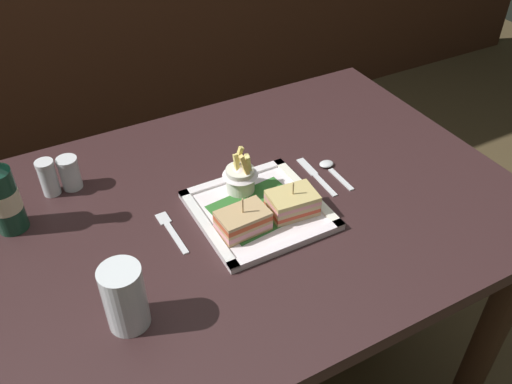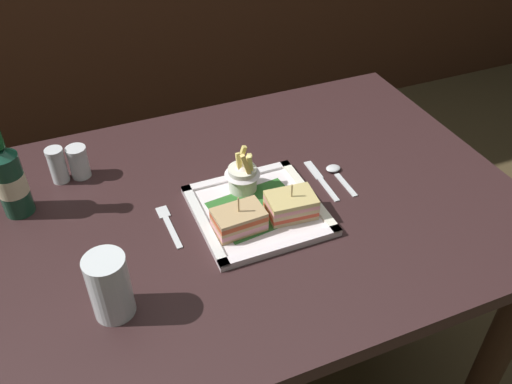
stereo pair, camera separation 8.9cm
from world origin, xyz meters
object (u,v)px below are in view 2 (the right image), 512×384
at_px(dining_table, 254,242).
at_px(fries_cup, 243,174).
at_px(knife, 320,179).
at_px(pepper_shaker, 79,164).
at_px(square_plate, 258,211).
at_px(fork, 169,224).
at_px(beer_bottle, 9,177).
at_px(water_glass, 111,290).
at_px(sandwich_half_right, 291,205).
at_px(salt_shaker, 58,167).
at_px(spoon, 336,172).
at_px(sandwich_half_left, 239,220).

height_order(dining_table, fries_cup, fries_cup).
distance_m(knife, pepper_shaker, 0.55).
xyz_separation_m(square_plate, fork, (-0.19, 0.04, -0.00)).
bearing_deg(beer_bottle, fries_cup, -15.20).
distance_m(water_glass, fork, 0.24).
distance_m(sandwich_half_right, fries_cup, 0.13).
xyz_separation_m(dining_table, fries_cup, (-0.01, 0.03, 0.18)).
relative_size(dining_table, salt_shaker, 13.59).
xyz_separation_m(fries_cup, fork, (-0.18, -0.04, -0.05)).
relative_size(dining_table, beer_bottle, 4.83).
relative_size(dining_table, spoon, 9.71).
relative_size(sandwich_half_right, spoon, 0.88).
relative_size(square_plate, beer_bottle, 1.09).
bearing_deg(salt_shaker, water_glass, -84.37).
distance_m(sandwich_half_left, beer_bottle, 0.48).
bearing_deg(sandwich_half_right, fries_cup, 118.37).
relative_size(fork, salt_shaker, 1.60).
bearing_deg(fork, square_plate, -11.58).
bearing_deg(fries_cup, salt_shaker, 151.26).
distance_m(fries_cup, salt_shaker, 0.42).
height_order(sandwich_half_left, fries_cup, fries_cup).
relative_size(sandwich_half_left, fork, 0.76).
distance_m(water_glass, salt_shaker, 0.42).
bearing_deg(spoon, pepper_shaker, 158.02).
bearing_deg(knife, fork, -177.62).
distance_m(dining_table, salt_shaker, 0.48).
height_order(sandwich_half_right, knife, sandwich_half_right).
xyz_separation_m(dining_table, water_glass, (-0.34, -0.19, 0.18)).
relative_size(square_plate, spoon, 2.19).
bearing_deg(dining_table, sandwich_half_right, -58.99).
bearing_deg(salt_shaker, fork, -52.08).
bearing_deg(water_glass, dining_table, 28.63).
distance_m(sandwich_half_left, fries_cup, 0.13).
relative_size(dining_table, sandwich_half_left, 11.12).
bearing_deg(fork, fries_cup, 11.80).
height_order(square_plate, water_glass, water_glass).
relative_size(sandwich_half_left, sandwich_half_right, 0.99).
xyz_separation_m(spoon, salt_shaker, (-0.59, 0.22, 0.03)).
height_order(fries_cup, spoon, fries_cup).
height_order(fork, spoon, spoon).
bearing_deg(knife, square_plate, -163.36).
height_order(dining_table, fork, fork).
bearing_deg(fork, sandwich_half_right, -17.59).
bearing_deg(fork, pepper_shaker, 120.48).
distance_m(sandwich_half_right, pepper_shaker, 0.50).
distance_m(square_plate, sandwich_half_left, 0.07).
xyz_separation_m(water_glass, pepper_shaker, (0.00, 0.42, -0.02)).
relative_size(beer_bottle, pepper_shaker, 3.11).
relative_size(sandwich_half_left, water_glass, 0.82).
relative_size(fork, spoon, 1.15).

